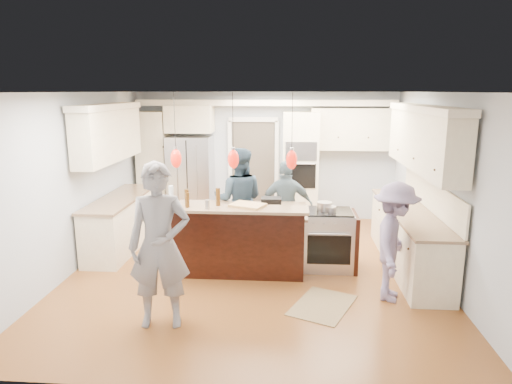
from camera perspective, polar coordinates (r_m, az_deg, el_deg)
ground_plane at (r=7.23m, az=-0.21°, el=-9.53°), size 6.00×6.00×0.00m
room_shell at (r=6.76m, az=-0.22°, el=4.89°), size 5.54×6.04×2.72m
refrigerator at (r=9.72m, az=-8.15°, el=1.63°), size 0.90×0.70×1.80m
oven_column at (r=9.48m, az=5.57°, el=2.97°), size 0.72×0.69×2.30m
back_upper_cabinets at (r=9.59m, az=-3.41°, el=6.24°), size 5.30×0.61×2.54m
right_counter_run at (r=7.43m, az=19.12°, el=-1.10°), size 0.64×3.10×2.51m
left_cabinets at (r=8.22m, az=-17.01°, el=0.31°), size 0.64×2.30×2.51m
kitchen_island at (r=7.16m, az=-2.15°, el=-5.65°), size 2.10×1.46×1.12m
island_range at (r=7.23m, az=9.15°, el=-5.87°), size 0.82×0.71×0.92m
pendant_lights at (r=6.29m, az=-2.86°, el=4.16°), size 1.75×0.15×1.03m
person_bar_end at (r=5.39m, az=-11.97°, el=-6.62°), size 0.77×0.56×1.95m
person_far_left at (r=7.80m, az=-2.16°, el=-1.00°), size 0.88×0.69×1.79m
person_far_right at (r=7.78m, az=3.80°, el=-1.86°), size 0.95×0.46×1.58m
person_range_side at (r=6.24m, az=16.91°, el=-5.99°), size 0.87×1.16×1.59m
floor_rug at (r=6.14m, az=8.31°, el=-13.83°), size 0.98×1.13×0.01m
water_bottle at (r=6.55m, az=-10.55°, el=-0.49°), size 0.08×0.08×0.29m
beer_bottle_a at (r=6.44m, az=-8.56°, el=-1.01°), size 0.07×0.07×0.21m
beer_bottle_b at (r=6.50m, az=-8.64°, el=-0.73°), size 0.08×0.08×0.25m
beer_bottle_c at (r=6.49m, az=-4.77°, el=-0.61°), size 0.06×0.06×0.25m
drink_can at (r=6.34m, az=-6.11°, el=-1.55°), size 0.07×0.07×0.13m
cutting_board at (r=6.44m, az=-1.05°, el=-1.67°), size 0.55×0.48×0.04m
pot_large at (r=7.07m, az=8.55°, el=-1.78°), size 0.23×0.23×0.13m
pot_small at (r=7.01m, az=9.27°, el=-2.12°), size 0.18×0.18×0.09m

